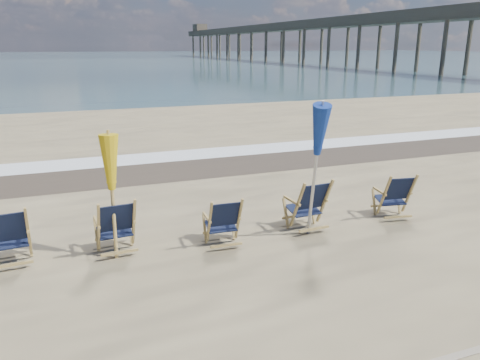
{
  "coord_description": "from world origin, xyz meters",
  "views": [
    {
      "loc": [
        -2.87,
        -5.45,
        3.27
      ],
      "look_at": [
        0.0,
        2.2,
        0.9
      ],
      "focal_mm": 35.0,
      "sensor_mm": 36.0,
      "label": 1
    }
  ],
  "objects": [
    {
      "name": "umbrella_yellow",
      "position": [
        -2.31,
        1.65,
        1.45
      ],
      "size": [
        0.3,
        0.3,
        1.96
      ],
      "color": "tan",
      "rests_on": "ground"
    },
    {
      "name": "beach_chair_1",
      "position": [
        -2.0,
        1.72,
        0.49
      ],
      "size": [
        0.68,
        0.75,
        0.98
      ],
      "primitive_type": null,
      "rotation": [
        0.0,
        0.0,
        3.21
      ],
      "color": "black",
      "rests_on": "ground"
    },
    {
      "name": "umbrella_blue",
      "position": [
        0.92,
        1.14,
        1.92
      ],
      "size": [
        0.3,
        0.3,
        2.46
      ],
      "color": "#A5A5AD",
      "rests_on": "ground"
    },
    {
      "name": "surf_foam",
      "position": [
        0.0,
        8.3,
        0.0
      ],
      "size": [
        200.0,
        1.4,
        0.01
      ],
      "primitive_type": "cube",
      "color": "silver",
      "rests_on": "ground"
    },
    {
      "name": "beach_chair_0",
      "position": [
        -3.57,
        1.85,
        0.5
      ],
      "size": [
        0.69,
        0.77,
        1.0
      ],
      "primitive_type": null,
      "rotation": [
        0.0,
        0.0,
        3.22
      ],
      "color": "black",
      "rests_on": "ground"
    },
    {
      "name": "ocean",
      "position": [
        0.0,
        128.0,
        0.0
      ],
      "size": [
        400.0,
        400.0,
        0.0
      ],
      "primitive_type": "plane",
      "color": "#3E5E68",
      "rests_on": "ground"
    },
    {
      "name": "beach_chair_4",
      "position": [
        3.2,
        1.42,
        0.47
      ],
      "size": [
        0.72,
        0.78,
        0.95
      ],
      "primitive_type": null,
      "rotation": [
        0.0,
        0.0,
        2.97
      ],
      "color": "black",
      "rests_on": "ground"
    },
    {
      "name": "wet_sand_strip",
      "position": [
        0.0,
        6.8,
        0.0
      ],
      "size": [
        200.0,
        2.6,
        0.0
      ],
      "primitive_type": "cube",
      "color": "#42362A",
      "rests_on": "ground"
    },
    {
      "name": "fishing_pier",
      "position": [
        38.0,
        74.0,
        4.65
      ],
      "size": [
        4.4,
        140.0,
        9.3
      ],
      "primitive_type": null,
      "color": "#50473A",
      "rests_on": "ground"
    },
    {
      "name": "beach_chair_3",
      "position": [
        1.38,
        1.5,
        0.51
      ],
      "size": [
        0.69,
        0.77,
        1.02
      ],
      "primitive_type": null,
      "rotation": [
        0.0,
        0.0,
        3.2
      ],
      "color": "black",
      "rests_on": "ground"
    },
    {
      "name": "beach_chair_2",
      "position": [
        -0.33,
        1.37,
        0.45
      ],
      "size": [
        0.61,
        0.68,
        0.9
      ],
      "primitive_type": null,
      "rotation": [
        0.0,
        0.0,
        3.09
      ],
      "color": "black",
      "rests_on": "ground"
    }
  ]
}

